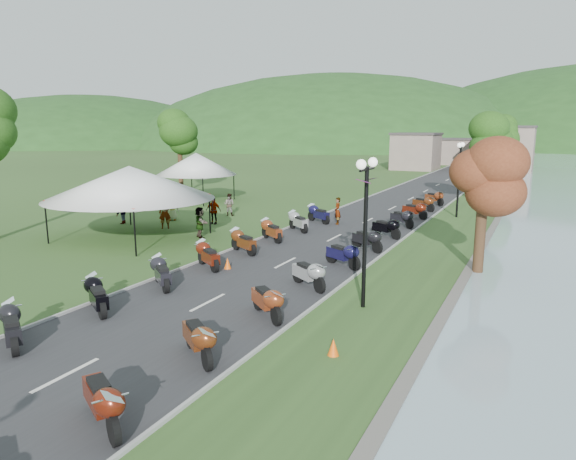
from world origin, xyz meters
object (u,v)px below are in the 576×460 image
at_px(vendor_tent_main, 131,203).
at_px(pedestrian_a, 166,228).
at_px(pedestrian_b, 229,216).
at_px(pedestrian_c, 123,224).

distance_m(vendor_tent_main, pedestrian_a, 3.62).
bearing_deg(pedestrian_b, pedestrian_a, 71.06).
xyz_separation_m(pedestrian_a, pedestrian_c, (-3.55, 0.06, 0.00)).
relative_size(pedestrian_b, pedestrian_c, 0.86).
height_order(vendor_tent_main, pedestrian_a, vendor_tent_main).
relative_size(vendor_tent_main, pedestrian_b, 3.94).
height_order(vendor_tent_main, pedestrian_b, vendor_tent_main).
relative_size(vendor_tent_main, pedestrian_c, 3.40).
bearing_deg(pedestrian_b, vendor_tent_main, 75.49).
distance_m(vendor_tent_main, pedestrian_b, 8.96).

